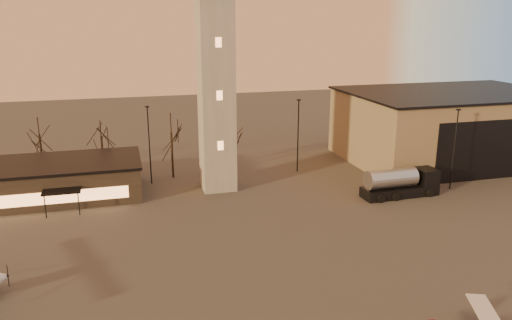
# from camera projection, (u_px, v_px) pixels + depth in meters

# --- Properties ---
(control_tower) EXTENTS (6.80, 6.80, 32.60)m
(control_tower) POSITION_uv_depth(u_px,v_px,m) (215.00, 56.00, 58.43)
(control_tower) COLOR gray
(control_tower) RESTS_ON ground
(hangar) EXTENTS (30.60, 20.60, 10.30)m
(hangar) POSITION_uv_depth(u_px,v_px,m) (450.00, 126.00, 74.33)
(hangar) COLOR #806B54
(hangar) RESTS_ON ground
(terminal) EXTENTS (25.40, 12.20, 4.30)m
(terminal) POSITION_uv_depth(u_px,v_px,m) (31.00, 181.00, 58.57)
(terminal) COLOR black
(terminal) RESTS_ON ground
(light_poles) EXTENTS (58.50, 12.25, 10.14)m
(light_poles) POSITION_uv_depth(u_px,v_px,m) (220.00, 144.00, 62.48)
(light_poles) COLOR black
(light_poles) RESTS_ON ground
(tree_row) EXTENTS (37.20, 9.20, 8.80)m
(tree_row) POSITION_uv_depth(u_px,v_px,m) (103.00, 133.00, 66.29)
(tree_row) COLOR black
(tree_row) RESTS_ON ground
(fuel_truck) EXTENTS (9.51, 3.36, 3.49)m
(fuel_truck) POSITION_uv_depth(u_px,v_px,m) (400.00, 185.00, 59.72)
(fuel_truck) COLOR black
(fuel_truck) RESTS_ON ground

